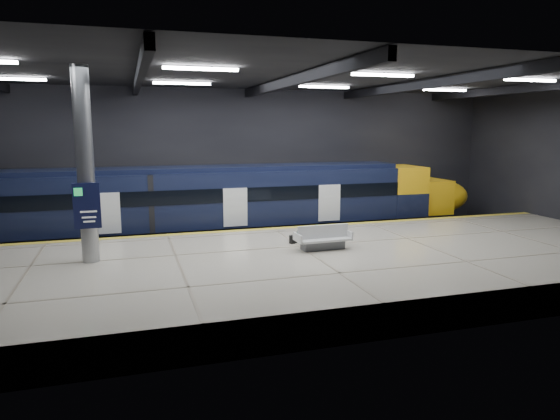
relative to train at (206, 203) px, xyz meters
name	(u,v)px	position (x,y,z in m)	size (l,w,h in m)	color
ground	(292,266)	(2.79, -5.50, -2.06)	(30.00, 30.00, 0.00)	black
room_shell	(292,132)	(2.79, -5.49, 3.66)	(30.10, 16.10, 8.05)	black
platform	(313,269)	(2.79, -8.00, -1.51)	(30.00, 11.00, 1.10)	beige
safety_strip	(274,228)	(2.79, -2.75, -0.95)	(30.00, 0.40, 0.01)	gold
rails	(259,237)	(2.79, 0.00, -1.98)	(30.00, 1.52, 0.16)	gray
train	(206,203)	(0.00, 0.00, 0.00)	(29.40, 2.84, 3.79)	black
bench	(323,241)	(3.49, -7.27, -0.62)	(2.24, 0.98, 0.98)	#595B60
bicycle	(307,233)	(3.29, -5.97, -0.55)	(0.54, 1.54, 0.81)	#99999E
pannier_bag	(293,239)	(2.69, -5.97, -0.78)	(0.30, 0.18, 0.35)	black
info_column	(85,169)	(-5.21, -6.52, 2.40)	(0.90, 0.78, 6.90)	#9EA0A5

